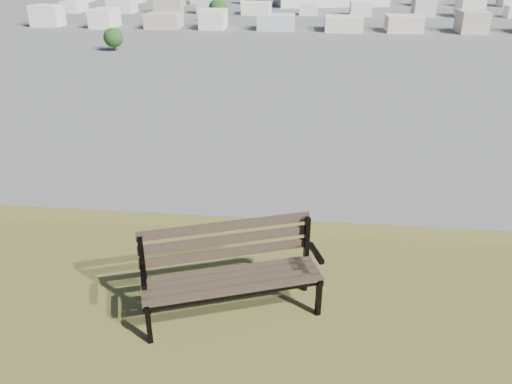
# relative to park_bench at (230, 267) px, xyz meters

# --- Properties ---
(park_bench) EXTENTS (1.67, 1.02, 0.84)m
(park_bench) POSITION_rel_park_bench_xyz_m (0.00, 0.00, 0.00)
(park_bench) COLOR #3B3222
(park_bench) RESTS_ON hilltop_mesa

